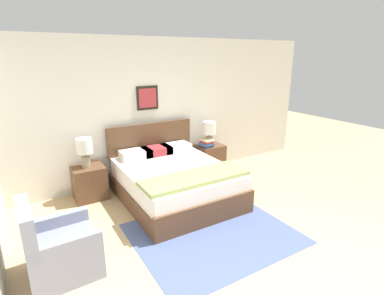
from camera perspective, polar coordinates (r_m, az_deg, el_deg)
The scene contains 13 objects.
ground_plane at distance 3.62m, azimuth 14.76°, elevation -22.65°, with size 16.00×16.00×0.00m, color tan.
wall_back at distance 5.57m, azimuth -8.27°, elevation 6.83°, with size 7.32×0.09×2.60m.
area_rug_main at distance 4.17m, azimuth 4.06°, elevation -16.00°, with size 2.05×1.72×0.01m.
bed at distance 4.93m, azimuth -3.34°, elevation -6.33°, with size 1.63×1.97×1.11m.
armchair at distance 3.66m, azimuth -24.10°, elevation -17.38°, with size 0.73×0.69×0.89m.
nightstand_near_window at distance 5.24m, azimuth -18.96°, elevation -6.33°, with size 0.50×0.48×0.56m.
nightstand_by_door at distance 6.11m, azimuth 3.43°, elevation -2.02°, with size 0.50×0.48×0.56m.
table_lamp_near_window at distance 5.05m, azimuth -19.79°, elevation -0.18°, with size 0.25×0.25×0.48m.
table_lamp_by_door at distance 5.94m, azimuth 3.36°, elevation 3.34°, with size 0.25×0.25×0.48m.
book_thick_bottom at distance 5.93m, azimuth 2.83°, elevation 0.40°, with size 0.21×0.23×0.04m.
book_hardcover_middle at distance 5.92m, azimuth 2.83°, elevation 0.76°, with size 0.25×0.28×0.03m.
book_novel_upper at distance 5.91m, azimuth 2.84°, elevation 1.12°, with size 0.19×0.23×0.04m.
book_slim_near_top at distance 5.90m, azimuth 2.84°, elevation 1.46°, with size 0.23×0.27×0.03m.
Camera 1 is at (-2.10, -1.86, 2.28)m, focal length 28.00 mm.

